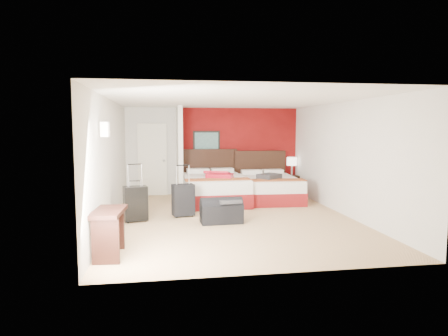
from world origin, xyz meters
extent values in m
plane|color=#D9B685|center=(0.00, 0.00, 0.00)|extent=(6.50, 6.50, 0.00)
cube|color=silver|center=(0.00, 3.25, 1.25)|extent=(5.00, 0.04, 2.50)
cube|color=silver|center=(-2.50, 0.00, 1.25)|extent=(0.04, 6.50, 2.50)
cube|color=black|center=(-0.20, 3.19, 1.55)|extent=(0.78, 0.03, 0.58)
cube|color=white|center=(-2.38, -1.50, 1.90)|extent=(0.12, 0.20, 0.24)
cube|color=maroon|center=(0.75, 3.23, 1.25)|extent=(3.50, 0.04, 2.50)
cube|color=silver|center=(-1.00, 2.61, 1.25)|extent=(0.12, 1.20, 2.50)
cube|color=silver|center=(-1.75, 3.20, 1.02)|extent=(0.82, 0.06, 2.05)
cube|color=silver|center=(-0.15, 1.90, 0.33)|extent=(1.61, 2.26, 0.67)
cube|color=silver|center=(1.35, 1.93, 0.31)|extent=(1.52, 2.11, 0.61)
cube|color=#B20F23|center=(-0.05, 1.80, 0.72)|extent=(0.92, 1.06, 0.11)
cube|color=#343539|center=(1.25, 1.63, 0.68)|extent=(0.70, 0.67, 0.13)
cube|color=black|center=(2.30, 2.94, 0.26)|extent=(0.42, 0.42, 0.52)
cylinder|color=beige|center=(2.30, 2.94, 0.79)|extent=(0.38, 0.38, 0.54)
cube|color=black|center=(-2.03, 0.02, 0.35)|extent=(0.52, 0.40, 0.70)
cube|color=black|center=(-1.03, 0.33, 0.34)|extent=(0.51, 0.38, 0.68)
cube|color=black|center=(-2.04, 0.14, 0.25)|extent=(0.37, 0.24, 0.49)
cube|color=black|center=(-0.30, -0.36, 0.21)|extent=(0.86, 0.49, 0.43)
cube|color=#36373B|center=(-0.15, -0.41, 0.46)|extent=(0.50, 0.44, 0.06)
cube|color=black|center=(-2.27, -2.18, 0.36)|extent=(0.50, 0.89, 0.71)
camera|label=1|loc=(-1.46, -8.10, 1.92)|focal=31.43mm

